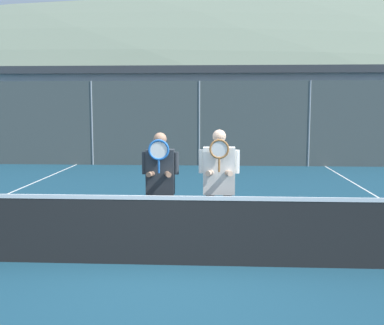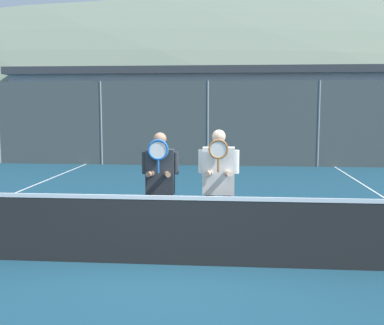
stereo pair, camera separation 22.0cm
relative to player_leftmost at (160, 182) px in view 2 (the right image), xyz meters
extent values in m
plane|color=navy|center=(0.17, -0.68, -1.03)|extent=(120.00, 120.00, 0.00)
ellipsoid|color=slate|center=(0.17, 50.60, -1.03)|extent=(128.17, 71.21, 24.92)
cube|color=#9EA3A8|center=(-0.28, 18.53, 0.78)|extent=(19.33, 5.00, 3.61)
cube|color=#3D4247|center=(-0.28, 18.53, 2.76)|extent=(19.83, 5.50, 0.36)
cylinder|color=gray|center=(-3.67, 9.98, 0.46)|extent=(0.06, 0.06, 2.98)
cylinder|color=gray|center=(0.17, 9.98, 0.46)|extent=(0.06, 0.06, 2.98)
cylinder|color=gray|center=(4.00, 9.98, 0.46)|extent=(0.06, 0.06, 2.98)
cube|color=#4C5451|center=(0.17, 9.98, 0.46)|extent=(23.01, 0.02, 2.98)
cube|color=black|center=(0.17, -0.68, -0.57)|extent=(11.72, 0.02, 0.91)
cube|color=white|center=(0.17, -0.68, -0.10)|extent=(11.72, 0.03, 0.06)
cylinder|color=#56565B|center=(-0.11, 0.01, -0.60)|extent=(0.13, 0.13, 0.85)
cylinder|color=#56565B|center=(0.11, 0.01, -0.60)|extent=(0.13, 0.13, 0.85)
cube|color=#282D33|center=(0.00, 0.01, 0.15)|extent=(0.41, 0.22, 0.67)
sphere|color=#997056|center=(0.00, 0.01, 0.64)|extent=(0.19, 0.19, 0.19)
cylinder|color=#282D33|center=(-0.23, 0.01, 0.29)|extent=(0.08, 0.08, 0.33)
cylinder|color=#282D33|center=(0.23, 0.01, 0.29)|extent=(0.08, 0.08, 0.33)
cylinder|color=#997056|center=(-0.10, -0.08, 0.14)|extent=(0.16, 0.27, 0.08)
cylinder|color=#997056|center=(0.10, -0.08, 0.14)|extent=(0.16, 0.27, 0.08)
cylinder|color=#1E5BAD|center=(0.00, -0.17, 0.26)|extent=(0.03, 0.03, 0.20)
torus|color=#1E5BAD|center=(0.00, -0.17, 0.50)|extent=(0.31, 0.03, 0.31)
cylinder|color=silver|center=(0.00, -0.17, 0.50)|extent=(0.25, 0.00, 0.25)
cylinder|color=#56565B|center=(0.74, -0.04, -0.59)|extent=(0.13, 0.13, 0.87)
cylinder|color=#56565B|center=(0.99, -0.04, -0.59)|extent=(0.13, 0.13, 0.87)
cube|color=white|center=(0.87, -0.04, 0.19)|extent=(0.46, 0.22, 0.69)
sphere|color=#DBB293|center=(0.87, -0.04, 0.69)|extent=(0.19, 0.19, 0.19)
cylinder|color=white|center=(0.61, -0.04, 0.32)|extent=(0.08, 0.08, 0.34)
cylinder|color=white|center=(1.12, -0.04, 0.32)|extent=(0.08, 0.08, 0.34)
cylinder|color=#DBB293|center=(0.75, -0.13, 0.17)|extent=(0.16, 0.27, 0.08)
cylinder|color=#DBB293|center=(0.98, -0.13, 0.17)|extent=(0.16, 0.27, 0.08)
cylinder|color=#936033|center=(0.87, -0.22, 0.29)|extent=(0.03, 0.03, 0.20)
torus|color=#936033|center=(0.87, -0.22, 0.52)|extent=(0.28, 0.03, 0.28)
cylinder|color=silver|center=(0.87, -0.22, 0.52)|extent=(0.23, 0.00, 0.23)
cube|color=#B2B7BC|center=(-6.17, 12.15, -0.33)|extent=(4.28, 1.82, 0.79)
cube|color=#2D3842|center=(-6.17, 12.15, 0.38)|extent=(2.35, 1.67, 0.64)
cylinder|color=black|center=(-4.78, 11.23, -0.73)|extent=(0.60, 0.16, 0.60)
cylinder|color=black|center=(-4.78, 13.08, -0.73)|extent=(0.60, 0.16, 0.60)
cylinder|color=black|center=(-7.56, 11.23, -0.73)|extent=(0.60, 0.16, 0.60)
cylinder|color=black|center=(-7.56, 13.08, -0.73)|extent=(0.60, 0.16, 0.60)
cube|color=slate|center=(-0.86, 12.34, -0.31)|extent=(4.65, 1.88, 0.83)
cube|color=#2D3842|center=(-0.86, 12.34, 0.44)|extent=(2.56, 1.73, 0.68)
cylinder|color=black|center=(0.65, 11.38, -0.73)|extent=(0.60, 0.16, 0.60)
cylinder|color=black|center=(0.65, 13.30, -0.73)|extent=(0.60, 0.16, 0.60)
cylinder|color=black|center=(-2.37, 11.38, -0.73)|extent=(0.60, 0.16, 0.60)
cylinder|color=black|center=(-2.37, 13.30, -0.73)|extent=(0.60, 0.16, 0.60)
cube|color=slate|center=(4.67, 12.35, -0.32)|extent=(4.69, 1.71, 0.81)
cube|color=#2D3842|center=(4.67, 12.35, 0.42)|extent=(2.58, 1.57, 0.67)
cylinder|color=black|center=(6.19, 11.47, -0.73)|extent=(0.60, 0.16, 0.60)
cylinder|color=black|center=(6.19, 13.22, -0.73)|extent=(0.60, 0.16, 0.60)
cylinder|color=black|center=(3.14, 11.47, -0.73)|extent=(0.60, 0.16, 0.60)
cylinder|color=black|center=(3.14, 13.22, -0.73)|extent=(0.60, 0.16, 0.60)
camera|label=1|loc=(0.86, -6.98, 1.15)|focal=45.00mm
camera|label=2|loc=(1.08, -6.97, 1.15)|focal=45.00mm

